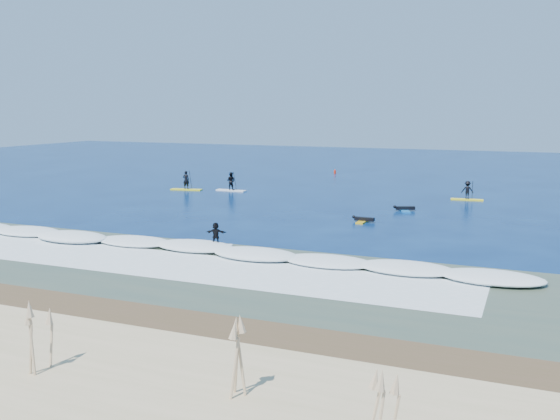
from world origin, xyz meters
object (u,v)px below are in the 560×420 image
at_px(prone_paddler_far, 404,209).
at_px(wave_surfer, 216,235).
at_px(prone_paddler_near, 363,220).
at_px(marker_buoy, 335,172).
at_px(sup_paddler_right, 467,192).
at_px(sup_paddler_center, 231,183).
at_px(sup_paddler_left, 186,183).

relative_size(prone_paddler_far, wave_surfer, 1.12).
xyz_separation_m(prone_paddler_near, marker_buoy, (-11.33, 29.48, 0.13)).
bearing_deg(sup_paddler_right, prone_paddler_far, -121.28).
relative_size(prone_paddler_near, marker_buoy, 3.21).
xyz_separation_m(sup_paddler_center, prone_paddler_near, (15.91, -11.02, -0.63)).
distance_m(sup_paddler_left, sup_paddler_right, 26.07).
relative_size(sup_paddler_left, wave_surfer, 1.62).
bearing_deg(prone_paddler_far, prone_paddler_near, 140.03).
bearing_deg(prone_paddler_far, sup_paddler_right, -50.51).
relative_size(prone_paddler_far, marker_buoy, 3.44).
bearing_deg(marker_buoy, prone_paddler_near, -68.97).
bearing_deg(wave_surfer, prone_paddler_far, 54.75).
distance_m(sup_paddler_left, wave_surfer, 25.81).
distance_m(prone_paddler_near, wave_surfer, 12.60).
distance_m(sup_paddler_center, prone_paddler_far, 18.39).
height_order(sup_paddler_right, prone_paddler_far, sup_paddler_right).
height_order(sup_paddler_center, prone_paddler_near, sup_paddler_center).
relative_size(sup_paddler_right, wave_surfer, 1.42).
bearing_deg(sup_paddler_left, sup_paddler_center, 3.59).
bearing_deg(marker_buoy, sup_paddler_center, -103.94).
bearing_deg(sup_paddler_right, prone_paddler_near, -116.93).
bearing_deg(prone_paddler_near, wave_surfer, 155.21).
xyz_separation_m(prone_paddler_far, wave_surfer, (-7.29, -17.08, 0.63)).
distance_m(wave_surfer, marker_buoy, 41.16).
xyz_separation_m(wave_surfer, marker_buoy, (-5.75, 40.76, -0.50)).
xyz_separation_m(prone_paddler_far, marker_buoy, (-13.04, 23.68, 0.12)).
bearing_deg(sup_paddler_right, sup_paddler_center, -177.83).
relative_size(sup_paddler_center, marker_buoy, 4.72).
height_order(prone_paddler_near, wave_surfer, wave_surfer).
bearing_deg(sup_paddler_center, prone_paddler_far, -15.32).
bearing_deg(sup_paddler_center, wave_surfer, -63.97).
relative_size(sup_paddler_right, prone_paddler_near, 1.36).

